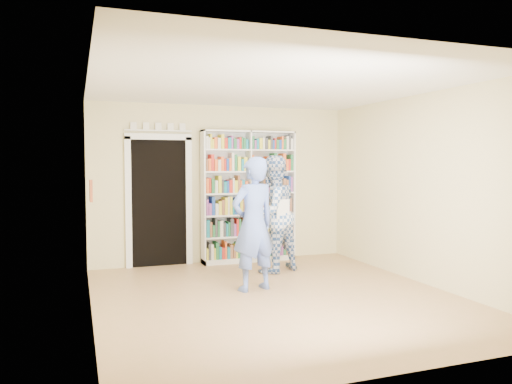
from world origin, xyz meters
TOP-DOWN VIEW (x-y plane):
  - floor at (0.00, 0.00)m, footprint 5.00×5.00m
  - ceiling at (0.00, 0.00)m, footprint 5.00×5.00m
  - wall_back at (0.00, 2.50)m, footprint 4.50×0.00m
  - wall_left at (-2.25, 0.00)m, footprint 0.00×5.00m
  - wall_right at (2.25, 0.00)m, footprint 0.00×5.00m
  - bookshelf at (0.43, 2.34)m, footprint 1.65×0.31m
  - doorway at (-1.10, 2.48)m, footprint 1.10×0.08m
  - wall_art at (-2.23, 0.20)m, footprint 0.03×0.25m
  - man_blue at (-0.16, 0.44)m, footprint 0.74×0.58m
  - man_plaid at (0.51, 1.42)m, footprint 1.09×0.98m
  - paper_sheet at (0.57, 1.15)m, footprint 0.21×0.02m

SIDE VIEW (x-z plane):
  - floor at x=0.00m, z-range 0.00..0.00m
  - man_blue at x=-0.16m, z-range 0.00..1.80m
  - man_plaid at x=0.51m, z-range 0.00..1.83m
  - paper_sheet at x=0.57m, z-range 0.86..1.16m
  - bookshelf at x=0.43m, z-range 0.01..2.28m
  - doorway at x=-1.10m, z-range -0.04..2.39m
  - wall_back at x=0.00m, z-range -0.90..3.60m
  - wall_left at x=-2.25m, z-range -1.15..3.85m
  - wall_right at x=2.25m, z-range -1.15..3.85m
  - wall_art at x=-2.23m, z-range 1.27..1.52m
  - ceiling at x=0.00m, z-range 2.70..2.70m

